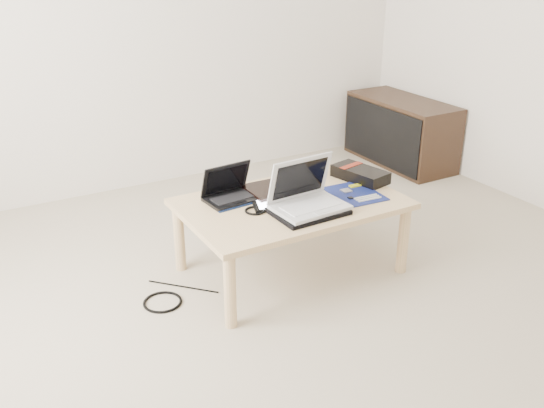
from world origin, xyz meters
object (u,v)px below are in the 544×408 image
media_cabinet (400,132)px  netbook (230,192)px  coffee_table (291,210)px  gpu_box (360,174)px  white_laptop (307,197)px

media_cabinet → netbook: 2.08m
coffee_table → netbook: netbook is taller
coffee_table → gpu_box: 0.49m
coffee_table → media_cabinet: media_cabinet is taller
coffee_table → netbook: (-0.26, 0.17, 0.09)m
gpu_box → netbook: bearing=171.8°
coffee_table → netbook: 0.32m
media_cabinet → netbook: bearing=-155.4°
coffee_table → gpu_box: size_ratio=3.30×
media_cabinet → white_laptop: 2.01m
media_cabinet → gpu_box: 1.51m
coffee_table → media_cabinet: 1.92m
white_laptop → media_cabinet: bearing=35.7°
coffee_table → netbook: bearing=146.8°
media_cabinet → gpu_box: size_ratio=2.70×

